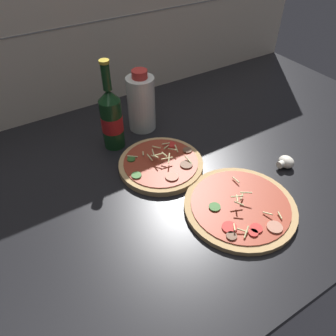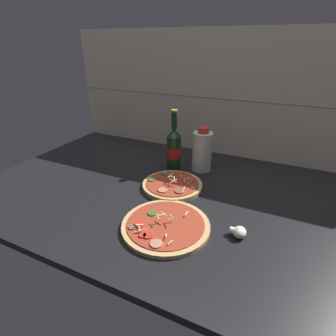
{
  "view_description": "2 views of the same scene",
  "coord_description": "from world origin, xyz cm",
  "px_view_note": "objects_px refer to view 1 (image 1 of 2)",
  "views": [
    {
      "loc": [
        -40.88,
        -56.02,
        62.62
      ],
      "look_at": [
        -6.89,
        -1.28,
        5.8
      ],
      "focal_mm": 35.0,
      "sensor_mm": 36.0,
      "label": 1
    },
    {
      "loc": [
        30.23,
        -78.16,
        54.08
      ],
      "look_at": [
        -8.23,
        3.45,
        10.41
      ],
      "focal_mm": 28.0,
      "sensor_mm": 36.0,
      "label": 2
    }
  ],
  "objects_px": {
    "beer_bottle": "(111,118)",
    "mushroom_left": "(286,162)",
    "oil_bottle": "(141,103)",
    "pizza_near": "(240,207)",
    "pizza_far": "(161,164)"
  },
  "relations": [
    {
      "from": "pizza_near",
      "to": "mushroom_left",
      "type": "bearing_deg",
      "value": 14.29
    },
    {
      "from": "beer_bottle",
      "to": "oil_bottle",
      "type": "relative_size",
      "value": 1.36
    },
    {
      "from": "mushroom_left",
      "to": "beer_bottle",
      "type": "bearing_deg",
      "value": 136.57
    },
    {
      "from": "beer_bottle",
      "to": "mushroom_left",
      "type": "distance_m",
      "value": 0.5
    },
    {
      "from": "oil_bottle",
      "to": "mushroom_left",
      "type": "relative_size",
      "value": 4.12
    },
    {
      "from": "pizza_near",
      "to": "beer_bottle",
      "type": "distance_m",
      "value": 0.43
    },
    {
      "from": "pizza_far",
      "to": "pizza_near",
      "type": "bearing_deg",
      "value": -70.64
    },
    {
      "from": "pizza_near",
      "to": "beer_bottle",
      "type": "relative_size",
      "value": 1.03
    },
    {
      "from": "mushroom_left",
      "to": "oil_bottle",
      "type": "bearing_deg",
      "value": 122.66
    },
    {
      "from": "pizza_near",
      "to": "mushroom_left",
      "type": "relative_size",
      "value": 5.76
    },
    {
      "from": "pizza_far",
      "to": "oil_bottle",
      "type": "distance_m",
      "value": 0.22
    },
    {
      "from": "pizza_near",
      "to": "mushroom_left",
      "type": "height_order",
      "value": "pizza_near"
    },
    {
      "from": "beer_bottle",
      "to": "oil_bottle",
      "type": "xyz_separation_m",
      "value": [
        0.12,
        0.04,
        -0.01
      ]
    },
    {
      "from": "pizza_near",
      "to": "pizza_far",
      "type": "relative_size",
      "value": 1.16
    },
    {
      "from": "pizza_far",
      "to": "beer_bottle",
      "type": "height_order",
      "value": "beer_bottle"
    }
  ]
}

